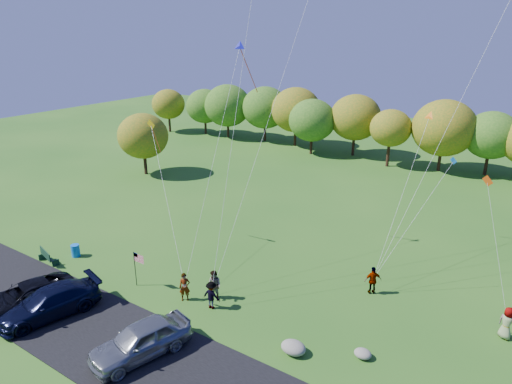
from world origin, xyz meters
TOP-DOWN VIEW (x-y plane):
  - ground at (0.00, 0.00)m, footprint 140.00×140.00m
  - asphalt_lane at (0.00, -4.00)m, footprint 44.00×6.00m
  - treeline at (0.95, 35.77)m, footprint 76.16×27.68m
  - minivan_dark at (-7.93, -4.77)m, footprint 3.87×6.04m
  - minivan_navy at (-6.19, -4.42)m, footprint 3.71×6.10m
  - minivan_silver at (0.76, -3.91)m, footprint 3.44×5.60m
  - flyer_a at (-0.82, 1.11)m, footprint 0.78×0.76m
  - flyer_b at (0.63, 2.17)m, footprint 0.98×0.79m
  - flyer_c at (1.05, 1.36)m, footprint 1.17×0.74m
  - flyer_d at (8.42, 8.18)m, footprint 1.11×1.03m
  - flyer_e at (15.90, 7.90)m, footprint 1.07×0.92m
  - park_bench at (-12.09, -0.81)m, footprint 1.89×0.77m
  - trash_barrel at (-11.33, 0.97)m, footprint 0.60×0.60m
  - flag_assembly at (-4.34, 0.64)m, footprint 0.89×0.58m
  - boulder_near at (7.06, 0.52)m, footprint 1.33×1.04m
  - boulder_far at (10.15, 2.17)m, footprint 0.90×0.75m

SIDE VIEW (x-z plane):
  - ground at x=0.00m, z-range 0.00..0.00m
  - asphalt_lane at x=0.00m, z-range 0.00..0.06m
  - boulder_far at x=10.15m, z-range 0.00..0.47m
  - boulder_near at x=7.06m, z-range 0.00..0.67m
  - trash_barrel at x=-11.33m, z-range 0.00..0.91m
  - park_bench at x=-12.09m, z-range 0.04..1.10m
  - minivan_dark at x=-7.93m, z-range 0.06..1.61m
  - flyer_c at x=1.05m, z-range 0.00..1.74m
  - minivan_navy at x=-6.19m, z-range 0.06..1.71m
  - flyer_a at x=-0.82m, z-range 0.00..1.82m
  - flyer_d at x=8.42m, z-range 0.00..1.83m
  - flyer_e at x=15.90m, z-range 0.00..1.85m
  - minivan_silver at x=0.76m, z-range 0.06..1.84m
  - flyer_b at x=0.63m, z-range 0.00..1.93m
  - flag_assembly at x=-4.34m, z-range 0.59..3.00m
  - treeline at x=0.95m, z-range 0.54..8.98m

